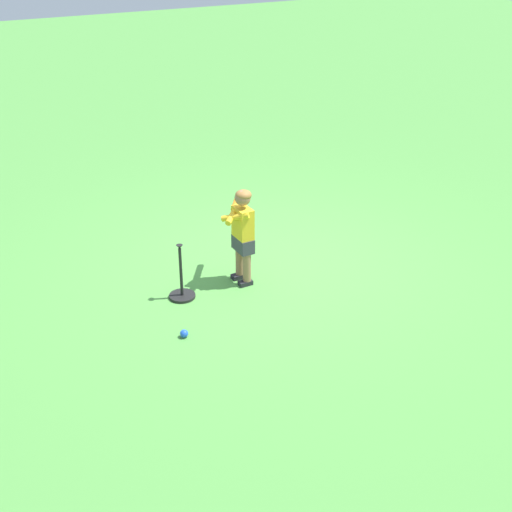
{
  "coord_description": "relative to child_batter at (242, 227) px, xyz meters",
  "views": [
    {
      "loc": [
        3.54,
        6.17,
        3.77
      ],
      "look_at": [
        0.55,
        0.49,
        0.45
      ],
      "focal_mm": 48.59,
      "sensor_mm": 36.0,
      "label": 1
    }
  ],
  "objects": [
    {
      "name": "ground_plane",
      "position": [
        -0.55,
        -0.18,
        -0.65
      ],
      "size": [
        40.0,
        40.0,
        0.0
      ],
      "primitive_type": "plane",
      "color": "#519942"
    },
    {
      "name": "batting_tee",
      "position": [
        0.73,
        0.02,
        -0.55
      ],
      "size": [
        0.28,
        0.28,
        0.62
      ],
      "color": "black",
      "rests_on": "ground"
    },
    {
      "name": "child_batter",
      "position": [
        0.0,
        0.0,
        0.0
      ],
      "size": [
        0.43,
        0.59,
        1.08
      ],
      "color": "#232328",
      "rests_on": "ground"
    },
    {
      "name": "play_ball_far_left",
      "position": [
        1.0,
        0.73,
        -0.61
      ],
      "size": [
        0.08,
        0.08,
        0.08
      ],
      "primitive_type": "sphere",
      "color": "blue",
      "rests_on": "ground"
    }
  ]
}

